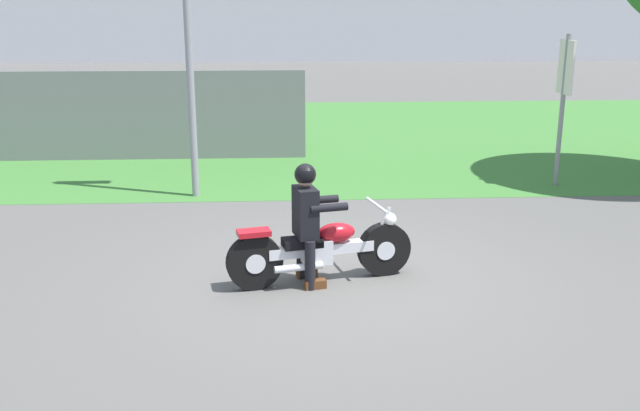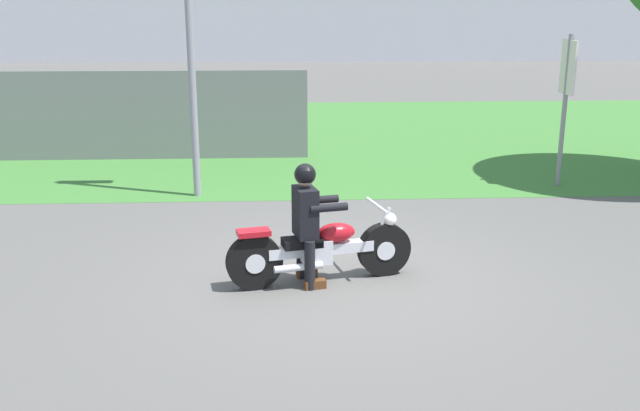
% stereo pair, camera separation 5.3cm
% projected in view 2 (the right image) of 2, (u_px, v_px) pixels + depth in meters
% --- Properties ---
extents(ground, '(120.00, 120.00, 0.00)m').
position_uv_depth(ground, '(338.00, 279.00, 8.17)').
color(ground, '#565451').
extents(grass_verge, '(60.00, 12.00, 0.01)m').
position_uv_depth(grass_verge, '(310.00, 135.00, 17.21)').
color(grass_verge, '#3D7533').
rests_on(grass_verge, ground).
extents(motorcycle_lead, '(2.13, 0.79, 0.87)m').
position_uv_depth(motorcycle_lead, '(322.00, 250.00, 7.97)').
color(motorcycle_lead, black).
rests_on(motorcycle_lead, ground).
extents(rider_lead, '(0.62, 0.55, 1.39)m').
position_uv_depth(rider_lead, '(307.00, 215.00, 7.82)').
color(rider_lead, black).
rests_on(rider_lead, ground).
extents(sign_banner, '(0.08, 0.60, 2.60)m').
position_uv_depth(sign_banner, '(566.00, 87.00, 11.93)').
color(sign_banner, gray).
rests_on(sign_banner, ground).
extents(fence_segment, '(7.00, 0.06, 1.80)m').
position_uv_depth(fence_segment, '(135.00, 116.00, 14.28)').
color(fence_segment, slate).
rests_on(fence_segment, ground).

